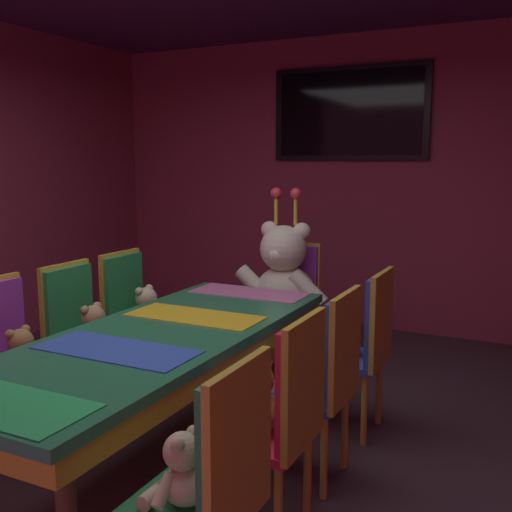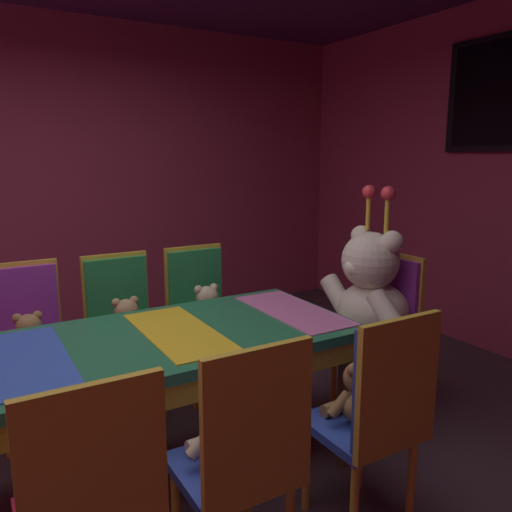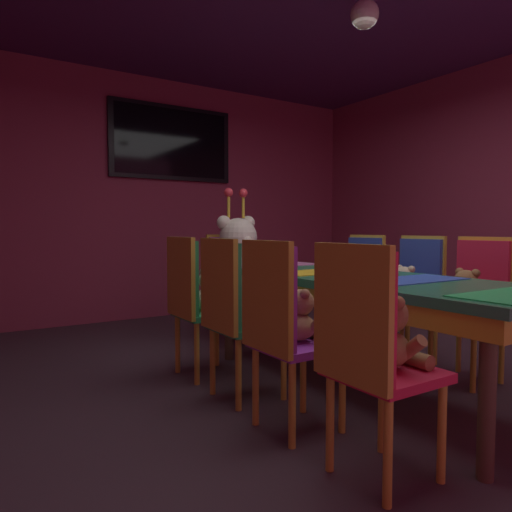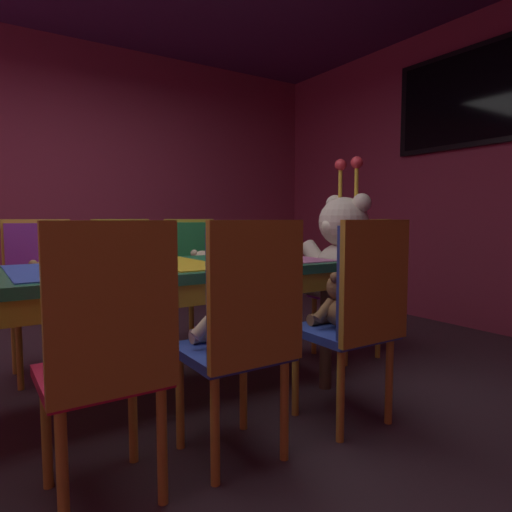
# 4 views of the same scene
# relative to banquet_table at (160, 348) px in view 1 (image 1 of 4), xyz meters

# --- Properties ---
(ground_plane) EXTENTS (7.90, 7.90, 0.00)m
(ground_plane) POSITION_rel_banquet_table_xyz_m (0.00, 0.00, -0.65)
(ground_plane) COLOR #3F2D38
(wall_back) EXTENTS (5.20, 0.12, 2.80)m
(wall_back) POSITION_rel_banquet_table_xyz_m (0.00, 3.20, 0.75)
(wall_back) COLOR #99334C
(wall_back) RESTS_ON ground_plane
(banquet_table) EXTENTS (0.90, 2.40, 0.75)m
(banquet_table) POSITION_rel_banquet_table_xyz_m (0.00, 0.00, 0.00)
(banquet_table) COLOR #26724C
(banquet_table) RESTS_ON ground_plane
(chair_left_1) EXTENTS (0.42, 0.41, 0.98)m
(chair_left_1) POSITION_rel_banquet_table_xyz_m (-0.85, -0.26, -0.06)
(chair_left_1) COLOR purple
(chair_left_1) RESTS_ON ground_plane
(teddy_left_1) EXTENTS (0.23, 0.30, 0.28)m
(teddy_left_1) POSITION_rel_banquet_table_xyz_m (-0.71, -0.26, -0.08)
(teddy_left_1) COLOR #9E7247
(teddy_left_1) RESTS_ON chair_left_1
(chair_left_2) EXTENTS (0.42, 0.41, 0.98)m
(chair_left_2) POSITION_rel_banquet_table_xyz_m (-0.83, 0.28, -0.06)
(chair_left_2) COLOR #268C4C
(chair_left_2) RESTS_ON ground_plane
(teddy_left_2) EXTENTS (0.24, 0.31, 0.29)m
(teddy_left_2) POSITION_rel_banquet_table_xyz_m (-0.68, 0.28, -0.07)
(teddy_left_2) COLOR tan
(teddy_left_2) RESTS_ON chair_left_2
(chair_left_3) EXTENTS (0.42, 0.41, 0.98)m
(chair_left_3) POSITION_rel_banquet_table_xyz_m (-0.83, 0.82, -0.06)
(chair_left_3) COLOR #268C4C
(chair_left_3) RESTS_ON ground_plane
(teddy_left_3) EXTENTS (0.25, 0.32, 0.30)m
(teddy_left_3) POSITION_rel_banquet_table_xyz_m (-0.69, 0.82, -0.07)
(teddy_left_3) COLOR beige
(teddy_left_3) RESTS_ON chair_left_3
(chair_right_0) EXTENTS (0.42, 0.41, 0.98)m
(chair_right_0) POSITION_rel_banquet_table_xyz_m (0.85, -0.88, -0.06)
(chair_right_0) COLOR #268C4C
(chair_right_0) RESTS_ON ground_plane
(teddy_right_0) EXTENTS (0.22, 0.28, 0.26)m
(teddy_right_0) POSITION_rel_banquet_table_xyz_m (0.71, -0.88, -0.08)
(teddy_right_0) COLOR beige
(teddy_right_0) RESTS_ON chair_right_0
(chair_right_1) EXTENTS (0.42, 0.41, 0.98)m
(chair_right_1) POSITION_rel_banquet_table_xyz_m (0.83, -0.27, -0.06)
(chair_right_1) COLOR red
(chair_right_1) RESTS_ON ground_plane
(teddy_right_1) EXTENTS (0.26, 0.33, 0.31)m
(teddy_right_1) POSITION_rel_banquet_table_xyz_m (0.68, -0.27, -0.06)
(teddy_right_1) COLOR olive
(teddy_right_1) RESTS_ON chair_right_1
(chair_right_2) EXTENTS (0.42, 0.41, 0.98)m
(chair_right_2) POSITION_rel_banquet_table_xyz_m (0.83, 0.25, -0.06)
(chair_right_2) COLOR #2D47B2
(chair_right_2) RESTS_ON ground_plane
(teddy_right_2) EXTENTS (0.25, 0.32, 0.30)m
(teddy_right_2) POSITION_rel_banquet_table_xyz_m (0.69, 0.25, -0.07)
(teddy_right_2) COLOR beige
(teddy_right_2) RESTS_ON chair_right_2
(chair_right_3) EXTENTS (0.42, 0.41, 0.98)m
(chair_right_3) POSITION_rel_banquet_table_xyz_m (0.85, 0.87, -0.06)
(chair_right_3) COLOR #2D47B2
(chair_right_3) RESTS_ON ground_plane
(teddy_right_3) EXTENTS (0.23, 0.29, 0.28)m
(teddy_right_3) POSITION_rel_banquet_table_xyz_m (0.71, 0.87, -0.08)
(teddy_right_3) COLOR olive
(teddy_right_3) RESTS_ON chair_right_3
(throne_chair) EXTENTS (0.41, 0.42, 0.98)m
(throne_chair) POSITION_rel_banquet_table_xyz_m (0.00, 1.74, -0.06)
(throne_chair) COLOR purple
(throne_chair) RESTS_ON ground_plane
(king_teddy_bear) EXTENTS (0.74, 0.57, 0.95)m
(king_teddy_bear) POSITION_rel_banquet_table_xyz_m (0.00, 1.57, 0.11)
(king_teddy_bear) COLOR silver
(king_teddy_bear) RESTS_ON throne_chair
(wall_tv) EXTENTS (1.50, 0.06, 0.87)m
(wall_tv) POSITION_rel_banquet_table_xyz_m (0.00, 3.11, 1.40)
(wall_tv) COLOR black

